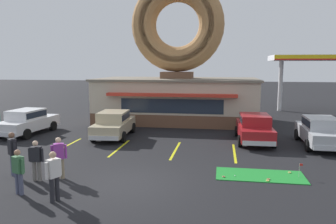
% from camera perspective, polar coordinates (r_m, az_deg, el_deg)
% --- Properties ---
extents(ground_plane, '(160.00, 160.00, 0.00)m').
position_cam_1_polar(ground_plane, '(12.55, -6.52, -12.26)').
color(ground_plane, black).
extents(donut_shop_building, '(12.30, 6.75, 10.96)m').
position_cam_1_polar(donut_shop_building, '(25.49, 1.59, 6.74)').
color(donut_shop_building, brown).
rests_on(donut_shop_building, ground).
extents(putting_mat, '(3.45, 1.57, 0.03)m').
position_cam_1_polar(putting_mat, '(13.77, 15.72, -10.58)').
color(putting_mat, '#1E842D').
rests_on(putting_mat, ground).
extents(mini_donut_near_left, '(0.13, 0.13, 0.04)m').
position_cam_1_polar(mini_donut_near_left, '(13.17, 16.96, -11.34)').
color(mini_donut_near_left, '#E5C666').
rests_on(mini_donut_near_left, putting_mat).
extents(mini_donut_near_right, '(0.13, 0.13, 0.04)m').
position_cam_1_polar(mini_donut_near_right, '(13.34, 17.10, -11.11)').
color(mini_donut_near_right, '#A5724C').
rests_on(mini_donut_near_right, putting_mat).
extents(mini_donut_mid_left, '(0.13, 0.13, 0.04)m').
position_cam_1_polar(mini_donut_mid_left, '(13.22, 9.66, -11.03)').
color(mini_donut_mid_left, '#A5724C').
rests_on(mini_donut_mid_left, putting_mat).
extents(mini_donut_mid_centre, '(0.13, 0.13, 0.04)m').
position_cam_1_polar(mini_donut_mid_centre, '(14.39, 20.42, -9.83)').
color(mini_donut_mid_centre, '#E5C666').
rests_on(mini_donut_mid_centre, putting_mat).
extents(golf_ball, '(0.04, 0.04, 0.04)m').
position_cam_1_polar(golf_ball, '(13.39, 11.58, -10.82)').
color(golf_ball, white).
rests_on(golf_ball, putting_mat).
extents(putting_flag_pin, '(0.13, 0.01, 0.55)m').
position_cam_1_polar(putting_flag_pin, '(13.91, 22.05, -8.86)').
color(putting_flag_pin, silver).
rests_on(putting_flag_pin, putting_mat).
extents(car_white, '(2.24, 4.68, 1.60)m').
position_cam_1_polar(car_white, '(22.62, -23.27, -1.40)').
color(car_white, silver).
rests_on(car_white, ground).
extents(car_champagne, '(2.19, 4.66, 1.60)m').
position_cam_1_polar(car_champagne, '(20.20, -9.41, -1.92)').
color(car_champagne, '#BCAD89').
rests_on(car_champagne, ground).
extents(car_red, '(2.05, 4.60, 1.60)m').
position_cam_1_polar(car_red, '(19.37, 14.81, -2.52)').
color(car_red, maroon).
rests_on(car_red, ground).
extents(car_silver, '(2.05, 4.59, 1.60)m').
position_cam_1_polar(car_silver, '(19.53, 24.97, -2.93)').
color(car_silver, '#B2B5BA').
rests_on(car_silver, ground).
extents(pedestrian_blue_sweater_man, '(0.50, 0.42, 1.77)m').
position_cam_1_polar(pedestrian_blue_sweater_man, '(14.35, -25.44, -6.27)').
color(pedestrian_blue_sweater_man, '#474C66').
rests_on(pedestrian_blue_sweater_man, ground).
extents(pedestrian_hooded_kid, '(0.38, 0.55, 1.66)m').
position_cam_1_polar(pedestrian_hooded_kid, '(11.24, -19.29, -10.16)').
color(pedestrian_hooded_kid, '#232328').
rests_on(pedestrian_hooded_kid, ground).
extents(pedestrian_leather_jacket_man, '(0.54, 0.39, 1.64)m').
position_cam_1_polar(pedestrian_leather_jacket_man, '(13.36, -18.44, -7.28)').
color(pedestrian_leather_jacket_man, '#7F7056').
rests_on(pedestrian_leather_jacket_man, ground).
extents(pedestrian_clipboard_woman, '(0.59, 0.26, 1.57)m').
position_cam_1_polar(pedestrian_clipboard_woman, '(13.43, -21.98, -7.58)').
color(pedestrian_clipboard_woman, slate).
rests_on(pedestrian_clipboard_woman, ground).
extents(pedestrian_beanie_man, '(0.55, 0.38, 1.56)m').
position_cam_1_polar(pedestrian_beanie_man, '(12.31, -24.61, -9.16)').
color(pedestrian_beanie_man, '#474C66').
rests_on(pedestrian_beanie_man, ground).
extents(trash_bin, '(0.57, 0.57, 0.97)m').
position_cam_1_polar(trash_bin, '(22.65, 13.76, -1.92)').
color(trash_bin, '#232833').
rests_on(trash_bin, ground).
extents(gas_station_canopy, '(9.00, 4.46, 5.30)m').
position_cam_1_polar(gas_station_canopy, '(34.00, 25.06, 8.22)').
color(gas_station_canopy, silver).
rests_on(gas_station_canopy, ground).
extents(parking_stripe_far_left, '(0.12, 3.60, 0.01)m').
position_cam_1_polar(parking_stripe_far_left, '(18.80, -17.22, -5.64)').
color(parking_stripe_far_left, yellow).
rests_on(parking_stripe_far_left, ground).
extents(parking_stripe_left, '(0.12, 3.60, 0.01)m').
position_cam_1_polar(parking_stripe_left, '(17.69, -8.43, -6.22)').
color(parking_stripe_left, yellow).
rests_on(parking_stripe_left, ground).
extents(parking_stripe_mid_left, '(0.12, 3.60, 0.01)m').
position_cam_1_polar(parking_stripe_mid_left, '(17.03, 1.29, -6.70)').
color(parking_stripe_mid_left, yellow).
rests_on(parking_stripe_mid_left, ground).
extents(parking_stripe_centre, '(0.12, 3.60, 0.01)m').
position_cam_1_polar(parking_stripe_centre, '(16.89, 11.50, -6.99)').
color(parking_stripe_centre, yellow).
rests_on(parking_stripe_centre, ground).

